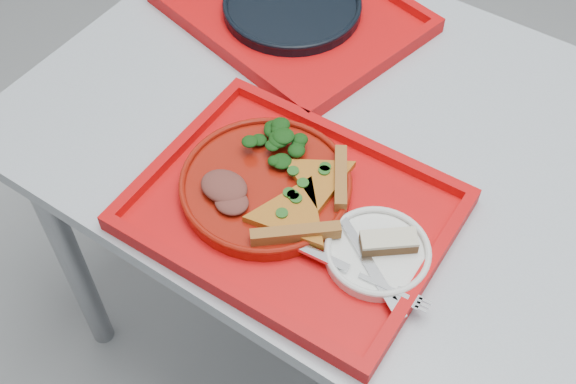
{
  "coord_description": "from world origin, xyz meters",
  "views": [
    {
      "loc": [
        0.12,
        -0.74,
        1.63
      ],
      "look_at": [
        -0.25,
        -0.2,
        0.78
      ],
      "focal_mm": 45.0,
      "sensor_mm": 36.0,
      "label": 1
    }
  ],
  "objects_px": {
    "dessert_bar": "(389,242)",
    "tray_main": "(292,213)",
    "navy_plate": "(292,8)",
    "tray_far": "(292,14)",
    "dinner_plate": "(266,186)"
  },
  "relations": [
    {
      "from": "tray_main",
      "to": "tray_far",
      "type": "xyz_separation_m",
      "value": [
        -0.26,
        0.39,
        0.0
      ]
    },
    {
      "from": "tray_far",
      "to": "dinner_plate",
      "type": "relative_size",
      "value": 1.73
    },
    {
      "from": "navy_plate",
      "to": "dessert_bar",
      "type": "height_order",
      "value": "dessert_bar"
    },
    {
      "from": "tray_main",
      "to": "dinner_plate",
      "type": "height_order",
      "value": "dinner_plate"
    },
    {
      "from": "navy_plate",
      "to": "dessert_bar",
      "type": "bearing_deg",
      "value": -42.05
    },
    {
      "from": "tray_main",
      "to": "dinner_plate",
      "type": "distance_m",
      "value": 0.06
    },
    {
      "from": "tray_main",
      "to": "tray_far",
      "type": "relative_size",
      "value": 1.0
    },
    {
      "from": "dessert_bar",
      "to": "dinner_plate",
      "type": "bearing_deg",
      "value": 142.32
    },
    {
      "from": "navy_plate",
      "to": "dessert_bar",
      "type": "distance_m",
      "value": 0.56
    },
    {
      "from": "tray_main",
      "to": "navy_plate",
      "type": "xyz_separation_m",
      "value": [
        -0.26,
        0.39,
        0.01
      ]
    },
    {
      "from": "dessert_bar",
      "to": "tray_main",
      "type": "bearing_deg",
      "value": 146.6
    },
    {
      "from": "tray_main",
      "to": "dinner_plate",
      "type": "relative_size",
      "value": 1.73
    },
    {
      "from": "tray_main",
      "to": "dessert_bar",
      "type": "height_order",
      "value": "dessert_bar"
    },
    {
      "from": "tray_far",
      "to": "navy_plate",
      "type": "distance_m",
      "value": 0.01
    },
    {
      "from": "tray_main",
      "to": "navy_plate",
      "type": "height_order",
      "value": "navy_plate"
    }
  ]
}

